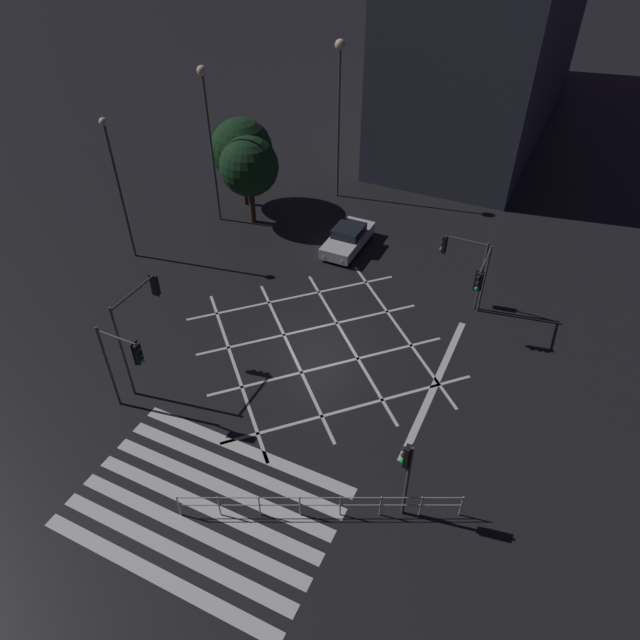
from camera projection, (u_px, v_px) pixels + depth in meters
name	position (u px, v px, depth m)	size (l,w,h in m)	color
ground_plane	(320.00, 346.00, 26.25)	(200.00, 200.00, 0.00)	black
road_markings	(257.00, 447.00, 21.77)	(13.54, 18.96, 0.01)	silver
traffic_light_se_main	(407.00, 467.00, 18.05)	(0.39, 0.36, 3.54)	#424244
traffic_light_sw_main	(124.00, 358.00, 21.27)	(2.07, 0.36, 4.13)	#424244
traffic_light_sw_cross	(140.00, 313.00, 22.77)	(0.36, 2.77, 4.59)	#424244
traffic_light_ne_cross	(481.00, 278.00, 25.69)	(0.36, 2.41, 3.75)	#424244
traffic_light_ne_main	(460.00, 256.00, 27.08)	(2.25, 0.36, 3.81)	#424244
street_lamp_east	(115.00, 172.00, 29.03)	(0.42, 0.42, 7.83)	#424244
street_lamp_west	(339.00, 82.00, 33.26)	(0.62, 0.62, 9.62)	#424244
street_lamp_far	(207.00, 113.00, 31.28)	(0.55, 0.55, 9.08)	#424244
street_tree_near	(242.00, 150.00, 34.69)	(3.80, 3.80, 5.56)	#38281C
street_tree_far	(249.00, 167.00, 32.94)	(3.45, 3.45, 5.33)	#38281C
waiting_car	(348.00, 238.00, 32.49)	(1.73, 4.20, 1.31)	silver
pedestrian_railing	(320.00, 504.00, 19.13)	(8.66, 4.17, 1.05)	#B7B7BC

